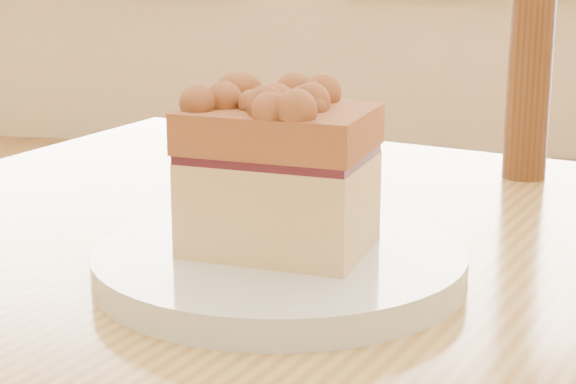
{
  "coord_description": "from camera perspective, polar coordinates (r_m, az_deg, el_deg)",
  "views": [
    {
      "loc": [
        0.01,
        -0.42,
        0.97
      ],
      "look_at": [
        -0.11,
        0.21,
        0.8
      ],
      "focal_mm": 62.0,
      "sensor_mm": 36.0,
      "label": 1
    }
  ],
  "objects": [
    {
      "name": "cake_slice",
      "position": [
        0.63,
        -0.45,
        1.37
      ],
      "size": [
        0.13,
        0.1,
        0.11
      ],
      "rotation": [
        0.0,
        0.0,
        -0.16
      ],
      "color": "#EAC284",
      "rests_on": "plate"
    },
    {
      "name": "plate",
      "position": [
        0.65,
        -0.5,
        -4.19
      ],
      "size": [
        0.24,
        0.24,
        0.02
      ],
      "color": "white",
      "rests_on": "cafe_table_main"
    }
  ]
}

